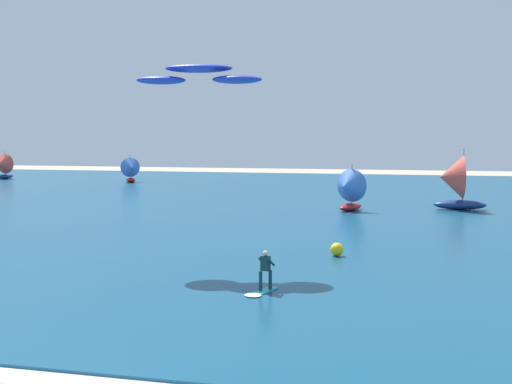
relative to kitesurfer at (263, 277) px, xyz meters
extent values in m
cube|color=navy|center=(-1.18, 35.58, -0.65)|extent=(160.00, 90.00, 0.10)
cube|color=white|center=(-3.02, -9.13, -0.70)|extent=(101.09, 2.58, 0.01)
cube|color=#26B2CC|center=(0.06, 0.18, -0.58)|extent=(0.87, 1.47, 0.05)
cylinder|color=#143338|center=(-0.11, 0.05, -0.15)|extent=(0.14, 0.14, 0.80)
cylinder|color=#143338|center=(0.23, 0.31, -0.15)|extent=(0.14, 0.14, 0.80)
cube|color=#143338|center=(0.06, 0.18, 0.55)|extent=(0.41, 0.32, 0.60)
sphere|color=beige|center=(0.06, 0.18, 0.96)|extent=(0.22, 0.22, 0.22)
cylinder|color=#143338|center=(-0.12, 0.33, 0.60)|extent=(0.25, 0.50, 0.39)
cylinder|color=#143338|center=(0.30, 0.19, 0.60)|extent=(0.25, 0.50, 0.39)
ellipsoid|color=white|center=(-0.25, -0.72, -0.56)|extent=(0.86, 0.79, 0.08)
ellipsoid|color=#1E33B2|center=(-4.53, 5.62, 9.00)|extent=(3.59, 2.43, 0.39)
ellipsoid|color=#1E33B2|center=(-6.41, 5.38, 8.44)|extent=(2.70, 2.32, 0.39)
ellipsoid|color=#1E33B2|center=(-2.64, 5.87, 8.44)|extent=(2.70, 2.32, 0.39)
ellipsoid|color=navy|center=(-51.88, 56.90, -0.28)|extent=(1.35, 3.52, 0.65)
cylinder|color=silver|center=(-51.87, 57.07, 1.78)|extent=(0.11, 0.11, 3.47)
cone|color=#D84C3F|center=(-51.91, 56.31, 1.61)|extent=(2.98, 1.65, 2.92)
ellipsoid|color=maroon|center=(1.12, 28.80, -0.29)|extent=(2.35, 3.50, 0.62)
cylinder|color=silver|center=(1.19, 28.95, 1.68)|extent=(0.10, 0.10, 3.32)
cone|color=#3F72CC|center=(0.90, 28.28, 1.51)|extent=(3.13, 2.43, 2.79)
ellipsoid|color=navy|center=(10.17, 31.58, -0.19)|extent=(4.44, 1.71, 0.82)
cylinder|color=silver|center=(10.38, 31.59, 2.40)|extent=(0.14, 0.14, 4.37)
cone|color=#D84C3F|center=(9.42, 31.55, 2.19)|extent=(2.09, 3.76, 3.67)
ellipsoid|color=maroon|center=(-30.93, 54.93, -0.30)|extent=(2.79, 3.20, 0.60)
cylinder|color=silver|center=(-31.02, 55.04, 1.58)|extent=(0.10, 0.10, 3.18)
cone|color=#3F72CC|center=(-30.60, 54.49, 1.42)|extent=(2.97, 2.72, 2.67)
sphere|color=yellow|center=(2.10, 8.33, -0.25)|extent=(0.70, 0.70, 0.70)
camera|label=1|loc=(5.42, -24.12, 5.67)|focal=43.86mm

